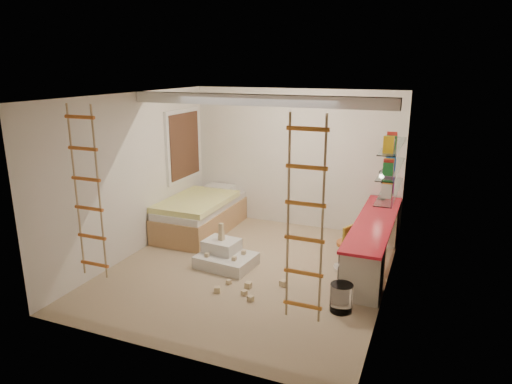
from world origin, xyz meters
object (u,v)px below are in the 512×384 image
at_px(desk, 373,241).
at_px(bed, 201,214).
at_px(swivel_chair, 348,253).
at_px(play_platform, 225,256).

bearing_deg(desk, bed, 173.51).
bearing_deg(desk, swivel_chair, -136.17).
xyz_separation_m(desk, swivel_chair, (-0.32, -0.30, -0.14)).
bearing_deg(play_platform, desk, 21.60).
relative_size(swivel_chair, play_platform, 0.81).
bearing_deg(swivel_chair, bed, 166.94).
bearing_deg(bed, desk, -6.49).
xyz_separation_m(desk, play_platform, (-2.12, -0.84, -0.26)).
bearing_deg(play_platform, swivel_chair, 16.54).
relative_size(bed, play_platform, 2.21).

